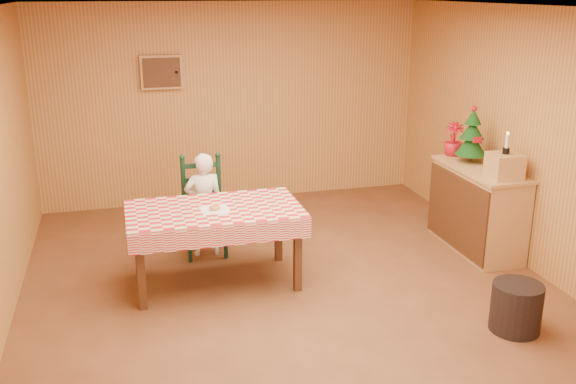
# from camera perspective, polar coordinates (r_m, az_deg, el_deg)

# --- Properties ---
(ground) EXTENTS (6.00, 6.00, 0.00)m
(ground) POSITION_cam_1_polar(r_m,az_deg,el_deg) (6.12, 0.49, -9.05)
(ground) COLOR brown
(ground) RESTS_ON ground
(cabin_walls) EXTENTS (5.10, 6.05, 2.65)m
(cabin_walls) POSITION_cam_1_polar(r_m,az_deg,el_deg) (6.05, -0.85, 8.85)
(cabin_walls) COLOR #C48B47
(cabin_walls) RESTS_ON ground
(dining_table) EXTENTS (1.66, 0.96, 0.77)m
(dining_table) POSITION_cam_1_polar(r_m,az_deg,el_deg) (6.13, -6.57, -2.16)
(dining_table) COLOR #4F2B15
(dining_table) RESTS_ON ground
(ladder_chair) EXTENTS (0.44, 0.40, 1.08)m
(ladder_chair) POSITION_cam_1_polar(r_m,az_deg,el_deg) (6.92, -7.51, -1.44)
(ladder_chair) COLOR black
(ladder_chair) RESTS_ON ground
(seated_child) EXTENTS (0.41, 0.27, 1.12)m
(seated_child) POSITION_cam_1_polar(r_m,az_deg,el_deg) (6.85, -7.46, -1.13)
(seated_child) COLOR white
(seated_child) RESTS_ON ground
(napkin) EXTENTS (0.27, 0.27, 0.00)m
(napkin) POSITION_cam_1_polar(r_m,az_deg,el_deg) (6.05, -6.52, -1.57)
(napkin) COLOR white
(napkin) RESTS_ON dining_table
(donut) EXTENTS (0.13, 0.13, 0.04)m
(donut) POSITION_cam_1_polar(r_m,az_deg,el_deg) (6.04, -6.53, -1.39)
(donut) COLOR #CE884A
(donut) RESTS_ON napkin
(shelf_unit) EXTENTS (0.54, 1.24, 0.93)m
(shelf_unit) POSITION_cam_1_polar(r_m,az_deg,el_deg) (7.26, 16.46, -1.44)
(shelf_unit) COLOR tan
(shelf_unit) RESTS_ON ground
(crate) EXTENTS (0.32, 0.32, 0.25)m
(crate) POSITION_cam_1_polar(r_m,az_deg,el_deg) (6.78, 18.68, 2.21)
(crate) COLOR tan
(crate) RESTS_ON shelf_unit
(christmas_tree) EXTENTS (0.34, 0.34, 0.62)m
(christmas_tree) POSITION_cam_1_polar(r_m,az_deg,el_deg) (7.27, 16.03, 4.75)
(christmas_tree) COLOR #4F2B15
(christmas_tree) RESTS_ON shelf_unit
(flower_arrangement) EXTENTS (0.27, 0.27, 0.38)m
(flower_arrangement) POSITION_cam_1_polar(r_m,az_deg,el_deg) (7.52, 14.48, 4.57)
(flower_arrangement) COLOR #B3101E
(flower_arrangement) RESTS_ON shelf_unit
(candle_set) EXTENTS (0.07, 0.07, 0.22)m
(candle_set) POSITION_cam_1_polar(r_m,az_deg,el_deg) (6.73, 18.84, 3.77)
(candle_set) COLOR black
(candle_set) RESTS_ON crate
(storage_bin) EXTENTS (0.47, 0.47, 0.42)m
(storage_bin) POSITION_cam_1_polar(r_m,az_deg,el_deg) (5.77, 19.62, -9.64)
(storage_bin) COLOR black
(storage_bin) RESTS_ON ground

